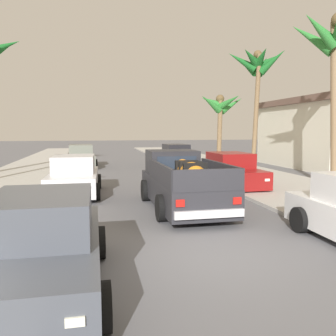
{
  "coord_description": "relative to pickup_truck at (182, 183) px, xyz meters",
  "views": [
    {
      "loc": [
        -2.36,
        -6.62,
        2.53
      ],
      "look_at": [
        0.16,
        5.42,
        1.2
      ],
      "focal_mm": 37.7,
      "sensor_mm": 36.0,
      "label": 1
    }
  ],
  "objects": [
    {
      "name": "car_left_mid",
      "position": [
        3.09,
        3.53,
        -0.1
      ],
      "size": [
        2.1,
        4.29,
        1.54
      ],
      "color": "maroon",
      "rests_on": "ground"
    },
    {
      "name": "car_left_far",
      "position": [
        -3.55,
        3.13,
        -0.1
      ],
      "size": [
        2.12,
        4.3,
        1.54
      ],
      "color": "silver",
      "rests_on": "ground"
    },
    {
      "name": "car_left_near",
      "position": [
        2.85,
        13.18,
        -0.1
      ],
      "size": [
        2.17,
        4.32,
        1.54
      ],
      "color": "black",
      "rests_on": "ground"
    },
    {
      "name": "curb_left",
      "position": [
        -4.85,
        7.62,
        -0.76
      ],
      "size": [
        0.16,
        60.0,
        0.1
      ],
      "primitive_type": "cube",
      "color": "silver",
      "rests_on": "ground"
    },
    {
      "name": "curb_right",
      "position": [
        4.05,
        7.62,
        -0.76
      ],
      "size": [
        0.16,
        60.0,
        0.1
      ],
      "primitive_type": "cube",
      "color": "silver",
      "rests_on": "ground"
    },
    {
      "name": "palm_tree_left_mid",
      "position": [
        7.14,
        2.37,
        5.26
      ],
      "size": [
        3.46,
        3.96,
        7.4
      ],
      "color": "#846B4C",
      "rests_on": "ground"
    },
    {
      "name": "car_right_near",
      "position": [
        -3.6,
        -5.38,
        -0.1
      ],
      "size": [
        2.03,
        4.26,
        1.54
      ],
      "color": "#474C56",
      "rests_on": "ground"
    },
    {
      "name": "palm_tree_right_back",
      "position": [
        6.68,
        14.54,
        3.44
      ],
      "size": [
        4.02,
        3.63,
        5.24
      ],
      "color": "brown",
      "rests_on": "ground"
    },
    {
      "name": "pickup_truck",
      "position": [
        0.0,
        0.0,
        0.0
      ],
      "size": [
        2.25,
        5.23,
        1.8
      ],
      "color": "#28282D",
      "rests_on": "ground"
    },
    {
      "name": "ground_plane",
      "position": [
        -0.4,
        -4.38,
        -0.81
      ],
      "size": [
        160.0,
        160.0,
        0.0
      ],
      "primitive_type": "plane",
      "color": "slate"
    },
    {
      "name": "car_right_mid",
      "position": [
        -3.66,
        13.63,
        -0.1
      ],
      "size": [
        2.18,
        4.32,
        1.54
      ],
      "color": "slate",
      "rests_on": "ground"
    },
    {
      "name": "palm_tree_right_mid",
      "position": [
        7.45,
        10.18,
        5.63
      ],
      "size": [
        3.73,
        3.64,
        7.59
      ],
      "color": "brown",
      "rests_on": "ground"
    },
    {
      "name": "sidewalk_left",
      "position": [
        -6.1,
        7.62,
        -0.75
      ],
      "size": [
        5.3,
        60.0,
        0.12
      ],
      "primitive_type": "cube",
      "color": "#B2AFA8",
      "rests_on": "ground"
    },
    {
      "name": "sidewalk_right",
      "position": [
        5.3,
        7.62,
        -0.75
      ],
      "size": [
        5.3,
        60.0,
        0.12
      ],
      "primitive_type": "cube",
      "color": "#B2AFA8",
      "rests_on": "ground"
    }
  ]
}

